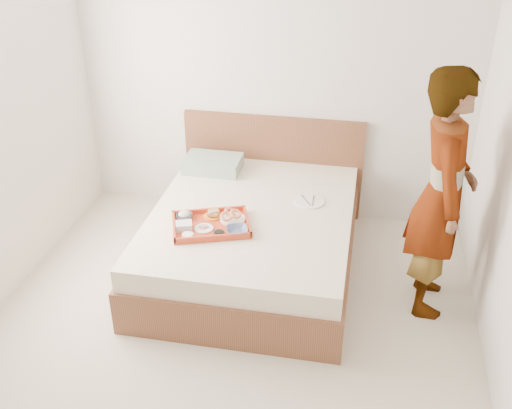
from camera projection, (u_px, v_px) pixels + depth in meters
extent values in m
cube|color=beige|center=(223.00, 349.00, 4.13)|extent=(3.50, 4.00, 0.01)
cube|color=silver|center=(274.00, 77.00, 5.20)|extent=(3.50, 0.01, 2.60)
cube|color=brown|center=(252.00, 239.00, 4.85)|extent=(1.65, 2.00, 0.53)
cube|color=brown|center=(273.00, 165.00, 5.57)|extent=(1.65, 0.06, 0.95)
cube|color=#90A08F|center=(213.00, 164.00, 5.33)|extent=(0.50, 0.34, 0.12)
cube|color=#C23C1F|center=(211.00, 224.00, 4.49)|extent=(0.68, 0.58, 0.05)
cylinder|color=white|center=(233.00, 219.00, 4.57)|extent=(0.25, 0.25, 0.01)
imported|color=#192842|center=(237.00, 230.00, 4.40)|extent=(0.21, 0.21, 0.04)
cylinder|color=black|center=(219.00, 234.00, 4.37)|extent=(0.11, 0.11, 0.03)
cylinder|color=white|center=(204.00, 228.00, 4.45)|extent=(0.18, 0.18, 0.01)
cylinder|color=orange|center=(212.00, 216.00, 4.61)|extent=(0.18, 0.18, 0.01)
imported|color=#192842|center=(184.00, 217.00, 4.57)|extent=(0.16, 0.16, 0.04)
cube|color=silver|center=(184.00, 226.00, 4.45)|extent=(0.15, 0.13, 0.05)
cylinder|color=white|center=(188.00, 236.00, 4.35)|extent=(0.11, 0.11, 0.03)
cylinder|color=white|center=(309.00, 201.00, 4.84)|extent=(0.29, 0.29, 0.01)
imported|color=white|center=(442.00, 195.00, 4.15)|extent=(0.44, 0.67, 1.82)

